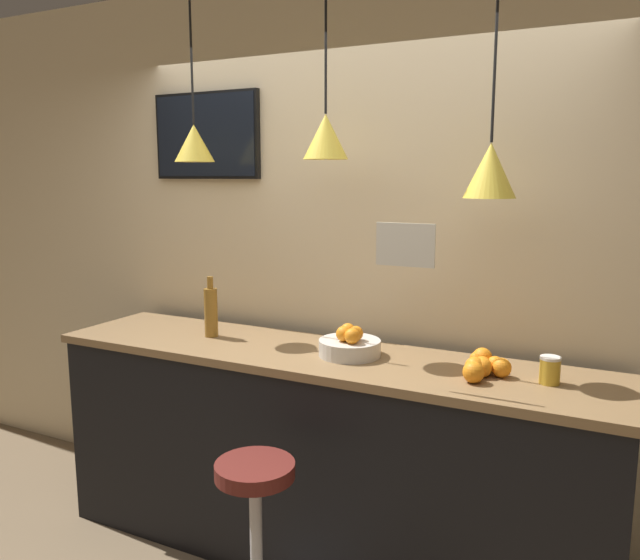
% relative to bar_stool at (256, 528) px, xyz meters
% --- Properties ---
extents(back_wall, '(8.00, 0.06, 2.90)m').
position_rel_bar_stool_xyz_m(back_wall, '(-0.03, 1.04, 0.97)').
color(back_wall, beige).
rests_on(back_wall, ground_plane).
extents(service_counter, '(2.75, 0.62, 1.04)m').
position_rel_bar_stool_xyz_m(service_counter, '(-0.03, 0.62, 0.04)').
color(service_counter, black).
rests_on(service_counter, ground_plane).
extents(bar_stool, '(0.39, 0.39, 0.76)m').
position_rel_bar_stool_xyz_m(bar_stool, '(0.00, 0.00, 0.00)').
color(bar_stool, '#B7B7BC').
rests_on(bar_stool, ground_plane).
extents(fruit_bowl, '(0.29, 0.29, 0.15)m').
position_rel_bar_stool_xyz_m(fruit_bowl, '(0.12, 0.64, 0.61)').
color(fruit_bowl, beige).
rests_on(fruit_bowl, service_counter).
extents(orange_pile, '(0.20, 0.32, 0.09)m').
position_rel_bar_stool_xyz_m(orange_pile, '(0.73, 0.64, 0.60)').
color(orange_pile, orange).
rests_on(orange_pile, service_counter).
extents(juice_bottle, '(0.07, 0.07, 0.32)m').
position_rel_bar_stool_xyz_m(juice_bottle, '(-0.67, 0.64, 0.69)').
color(juice_bottle, olive).
rests_on(juice_bottle, service_counter).
extents(spread_jar, '(0.08, 0.08, 0.11)m').
position_rel_bar_stool_xyz_m(spread_jar, '(1.00, 0.64, 0.62)').
color(spread_jar, gold).
rests_on(spread_jar, service_counter).
extents(pendant_lamp_left, '(0.20, 0.20, 0.86)m').
position_rel_bar_stool_xyz_m(pendant_lamp_left, '(-0.77, 0.68, 1.55)').
color(pendant_lamp_left, black).
extents(pendant_lamp_middle, '(0.21, 0.21, 0.86)m').
position_rel_bar_stool_xyz_m(pendant_lamp_middle, '(-0.03, 0.68, 1.57)').
color(pendant_lamp_middle, black).
extents(pendant_lamp_right, '(0.21, 0.21, 1.02)m').
position_rel_bar_stool_xyz_m(pendant_lamp_right, '(0.72, 0.68, 1.41)').
color(pendant_lamp_right, black).
extents(mounted_tv, '(0.69, 0.04, 0.48)m').
position_rel_bar_stool_xyz_m(mounted_tv, '(-0.93, 0.99, 1.61)').
color(mounted_tv, black).
extents(hanging_menu_board, '(0.24, 0.01, 0.17)m').
position_rel_bar_stool_xyz_m(hanging_menu_board, '(0.46, 0.39, 1.12)').
color(hanging_menu_board, silver).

